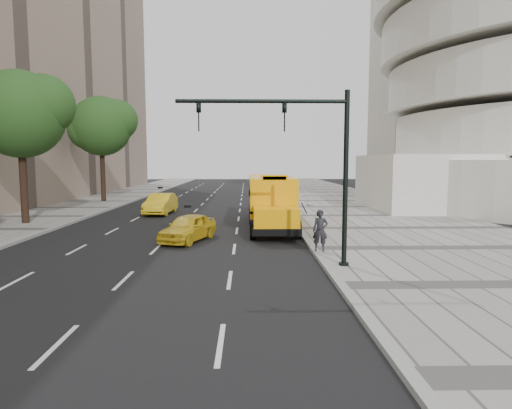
{
  "coord_description": "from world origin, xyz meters",
  "views": [
    {
      "loc": [
        3.08,
        -23.86,
        3.92
      ],
      "look_at": [
        3.5,
        -4.0,
        1.9
      ],
      "focal_mm": 30.0,
      "sensor_mm": 36.0,
      "label": 1
    }
  ],
  "objects_px": {
    "tree_b": "(21,114)",
    "pedestrian": "(320,230)",
    "tree_c": "(102,126)",
    "traffic_signal": "(307,156)",
    "school_bus": "(270,196)",
    "taxi_far": "(161,204)",
    "taxi_near": "(188,228)"
  },
  "relations": [
    {
      "from": "tree_b",
      "to": "taxi_far",
      "type": "bearing_deg",
      "value": 37.99
    },
    {
      "from": "tree_c",
      "to": "taxi_near",
      "type": "bearing_deg",
      "value": -61.85
    },
    {
      "from": "tree_b",
      "to": "taxi_near",
      "type": "distance_m",
      "value": 13.36
    },
    {
      "from": "tree_b",
      "to": "pedestrian",
      "type": "height_order",
      "value": "tree_b"
    },
    {
      "from": "tree_b",
      "to": "taxi_far",
      "type": "distance_m",
      "value": 10.77
    },
    {
      "from": "tree_c",
      "to": "traffic_signal",
      "type": "bearing_deg",
      "value": -58.49
    },
    {
      "from": "taxi_far",
      "to": "pedestrian",
      "type": "distance_m",
      "value": 17.0
    },
    {
      "from": "tree_b",
      "to": "school_bus",
      "type": "xyz_separation_m",
      "value": [
        14.9,
        -0.12,
        -4.99
      ]
    },
    {
      "from": "taxi_far",
      "to": "pedestrian",
      "type": "height_order",
      "value": "pedestrian"
    },
    {
      "from": "taxi_near",
      "to": "pedestrian",
      "type": "height_order",
      "value": "pedestrian"
    },
    {
      "from": "tree_c",
      "to": "pedestrian",
      "type": "xyz_separation_m",
      "value": [
        16.55,
        -22.96,
        -6.17
      ]
    },
    {
      "from": "school_bus",
      "to": "pedestrian",
      "type": "height_order",
      "value": "school_bus"
    },
    {
      "from": "tree_b",
      "to": "taxi_near",
      "type": "relative_size",
      "value": 2.38
    },
    {
      "from": "pedestrian",
      "to": "taxi_near",
      "type": "bearing_deg",
      "value": 160.97
    },
    {
      "from": "taxi_far",
      "to": "pedestrian",
      "type": "bearing_deg",
      "value": -52.79
    },
    {
      "from": "tree_c",
      "to": "traffic_signal",
      "type": "relative_size",
      "value": 1.55
    },
    {
      "from": "tree_b",
      "to": "traffic_signal",
      "type": "bearing_deg",
      "value": -35.35
    },
    {
      "from": "school_bus",
      "to": "traffic_signal",
      "type": "xyz_separation_m",
      "value": [
        0.69,
        -10.94,
        2.33
      ]
    },
    {
      "from": "school_bus",
      "to": "pedestrian",
      "type": "distance_m",
      "value": 8.66
    },
    {
      "from": "taxi_near",
      "to": "school_bus",
      "type": "bearing_deg",
      "value": 70.81
    },
    {
      "from": "traffic_signal",
      "to": "tree_b",
      "type": "bearing_deg",
      "value": 144.65
    },
    {
      "from": "tree_b",
      "to": "taxi_near",
      "type": "height_order",
      "value": "tree_b"
    },
    {
      "from": "pedestrian",
      "to": "traffic_signal",
      "type": "xyz_separation_m",
      "value": [
        -0.96,
        -2.47,
        3.07
      ]
    },
    {
      "from": "tree_b",
      "to": "traffic_signal",
      "type": "distance_m",
      "value": 19.3
    },
    {
      "from": "tree_b",
      "to": "tree_c",
      "type": "relative_size",
      "value": 0.94
    },
    {
      "from": "tree_b",
      "to": "pedestrian",
      "type": "distance_m",
      "value": 19.51
    },
    {
      "from": "tree_b",
      "to": "pedestrian",
      "type": "bearing_deg",
      "value": -27.44
    },
    {
      "from": "tree_b",
      "to": "taxi_far",
      "type": "relative_size",
      "value": 2.02
    },
    {
      "from": "school_bus",
      "to": "taxi_far",
      "type": "relative_size",
      "value": 2.51
    },
    {
      "from": "tree_b",
      "to": "traffic_signal",
      "type": "relative_size",
      "value": 1.46
    },
    {
      "from": "tree_c",
      "to": "taxi_near",
      "type": "distance_m",
      "value": 23.36
    },
    {
      "from": "tree_b",
      "to": "school_bus",
      "type": "bearing_deg",
      "value": -0.46
    }
  ]
}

